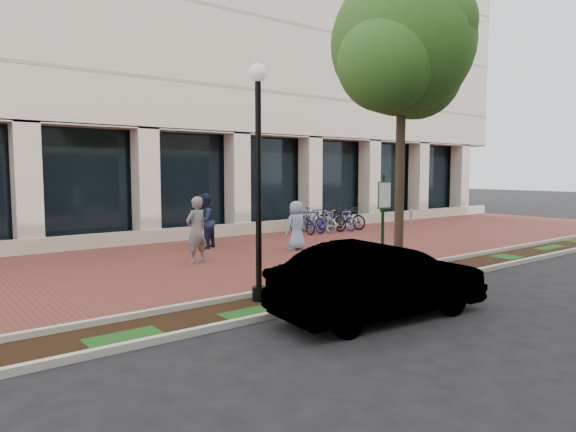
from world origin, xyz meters
TOP-DOWN VIEW (x-y plane):
  - ground at (0.00, 0.00)m, footprint 120.00×120.00m
  - brick_plaza at (0.00, 0.00)m, footprint 40.00×9.00m
  - planting_strip at (0.00, -5.25)m, footprint 40.00×1.50m
  - curb_plaza_side at (0.00, -4.50)m, footprint 40.00×0.12m
  - curb_street_side at (0.00, -6.00)m, footprint 40.00×0.12m
  - near_office_building at (0.00, 10.47)m, footprint 40.00×12.12m
  - parking_sign at (-0.62, -5.40)m, footprint 0.34×0.07m
  - lamppost at (-3.71, -4.84)m, footprint 0.36×0.36m
  - street_tree at (0.10, -5.28)m, footprint 4.00×3.33m
  - locked_bicycle at (-0.82, -4.84)m, footprint 1.81×1.16m
  - pedestrian_left at (-2.64, -0.18)m, footprint 0.79×0.63m
  - pedestrian_mid at (-1.10, 2.15)m, footprint 1.16×1.10m
  - pedestrian_right at (1.18, -0.01)m, footprint 0.86×0.61m
  - bollard at (8.84, 1.29)m, footprint 0.12×0.12m
  - bike_rack_cluster at (5.53, 3.29)m, footprint 3.56×1.93m
  - sedan_near_curb at (-2.64, -7.14)m, footprint 4.26×1.86m

SIDE VIEW (x-z plane):
  - ground at x=0.00m, z-range 0.00..0.00m
  - brick_plaza at x=0.00m, z-range 0.00..0.01m
  - planting_strip at x=0.00m, z-range 0.00..0.01m
  - curb_plaza_side at x=0.00m, z-range 0.00..0.12m
  - curb_street_side at x=0.00m, z-range 0.00..0.12m
  - locked_bicycle at x=-0.82m, z-range 0.00..0.90m
  - bollard at x=8.84m, z-range 0.01..0.97m
  - bike_rack_cluster at x=5.53m, z-range -0.03..1.06m
  - sedan_near_curb at x=-2.64m, z-range 0.00..1.36m
  - pedestrian_right at x=1.18m, z-range 0.00..1.65m
  - pedestrian_mid at x=-1.10m, z-range 0.00..1.89m
  - pedestrian_left at x=-2.64m, z-range 0.00..1.92m
  - parking_sign at x=-0.62m, z-range 0.34..2.89m
  - lamppost at x=-3.71m, z-range 0.30..5.04m
  - street_tree at x=0.10m, z-range 1.75..9.01m
  - near_office_building at x=0.00m, z-range 2.05..18.05m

